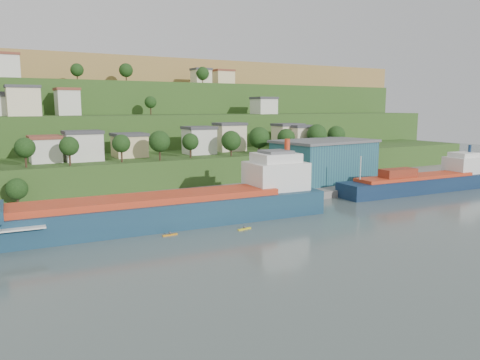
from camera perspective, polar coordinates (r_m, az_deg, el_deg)
ground at (r=96.54m, az=-1.66°, el=-6.07°), size 500.00×500.00×0.00m
quay at (r=129.86m, az=0.35°, el=-2.16°), size 220.00×26.00×4.00m
hillside at (r=256.09m, az=-19.66°, el=2.82°), size 360.00×210.49×96.00m
cargo_ship_near at (r=100.96m, az=-8.41°, el=-3.67°), size 76.47×16.15×19.51m
cargo_ship_far at (r=150.05m, az=21.50°, el=-0.37°), size 55.10×12.13×14.86m
warehouse at (r=148.71m, az=10.23°, el=2.40°), size 32.92×22.33×12.80m
kayak_orange at (r=93.26m, az=-8.54°, el=-6.56°), size 3.06×0.62×0.76m
kayak_yellow at (r=96.62m, az=0.54°, el=-5.91°), size 3.18×0.97×0.78m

